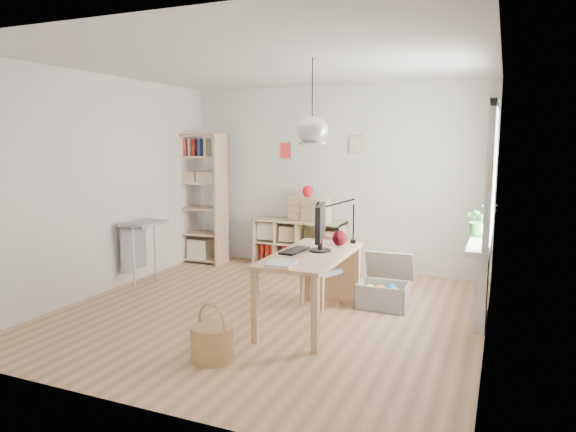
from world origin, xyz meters
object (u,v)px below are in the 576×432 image
at_px(cube_shelf, 299,247).
at_px(tall_bookshelf, 199,193).
at_px(drawer_chest, 309,209).
at_px(storage_chest, 384,290).
at_px(chair, 325,266).
at_px(monitor, 320,225).
at_px(desk, 311,262).

distance_m(cube_shelf, tall_bookshelf, 1.77).
bearing_deg(drawer_chest, tall_bookshelf, -154.59).
height_order(cube_shelf, tall_bookshelf, tall_bookshelf).
bearing_deg(cube_shelf, storage_chest, -40.82).
height_order(cube_shelf, drawer_chest, drawer_chest).
bearing_deg(chair, monitor, -52.35).
height_order(tall_bookshelf, monitor, tall_bookshelf).
distance_m(monitor, drawer_chest, 2.26).
bearing_deg(monitor, chair, 90.03).
relative_size(monitor, drawer_chest, 0.93).
xyz_separation_m(desk, tall_bookshelf, (-2.59, 1.95, 0.43)).
xyz_separation_m(cube_shelf, monitor, (1.08, -2.11, 0.73)).
height_order(tall_bookshelf, storage_chest, tall_bookshelf).
bearing_deg(storage_chest, cube_shelf, 138.68).
xyz_separation_m(cube_shelf, chair, (0.94, -1.55, 0.15)).
bearing_deg(tall_bookshelf, monitor, -34.75).
bearing_deg(chair, cube_shelf, 145.40).
distance_m(desk, chair, 0.72).
bearing_deg(tall_bookshelf, storage_chest, -19.27).
bearing_deg(storage_chest, chair, -167.02).
distance_m(storage_chest, monitor, 1.22).
height_order(cube_shelf, chair, chair).
xyz_separation_m(cube_shelf, tall_bookshelf, (-1.56, -0.28, 0.79)).
height_order(cube_shelf, monitor, monitor).
bearing_deg(desk, storage_chest, 55.01).
height_order(chair, monitor, monitor).
bearing_deg(desk, monitor, 64.40).
distance_m(desk, drawer_chest, 2.36).
xyz_separation_m(desk, storage_chest, (0.59, 0.84, -0.46)).
relative_size(chair, drawer_chest, 1.29).
height_order(storage_chest, monitor, monitor).
relative_size(chair, storage_chest, 1.23).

